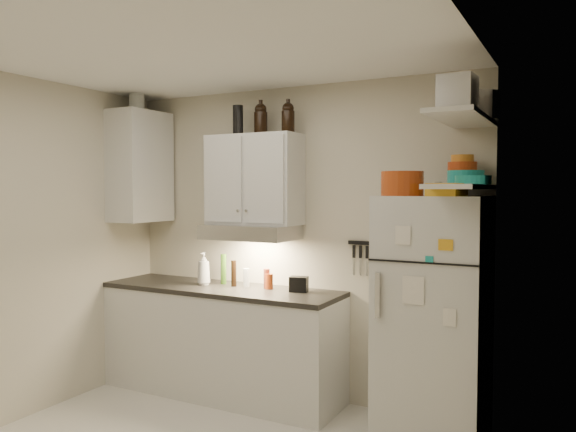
% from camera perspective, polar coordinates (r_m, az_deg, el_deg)
% --- Properties ---
extents(ceiling, '(3.20, 3.00, 0.02)m').
position_cam_1_polar(ceiling, '(3.56, -10.86, 16.77)').
color(ceiling, white).
rests_on(ceiling, ground).
extents(back_wall, '(3.20, 0.02, 2.60)m').
position_cam_1_polar(back_wall, '(4.75, 0.78, -2.64)').
color(back_wall, beige).
rests_on(back_wall, ground).
extents(left_wall, '(0.02, 3.00, 2.60)m').
position_cam_1_polar(left_wall, '(4.65, -26.39, -3.03)').
color(left_wall, beige).
rests_on(left_wall, ground).
extents(right_wall, '(0.02, 3.00, 2.60)m').
position_cam_1_polar(right_wall, '(2.79, 16.38, -6.55)').
color(right_wall, beige).
rests_on(right_wall, ground).
extents(base_cabinet, '(2.10, 0.60, 0.88)m').
position_cam_1_polar(base_cabinet, '(4.92, -6.78, -12.66)').
color(base_cabinet, silver).
rests_on(base_cabinet, floor).
extents(countertop, '(2.10, 0.62, 0.04)m').
position_cam_1_polar(countertop, '(4.82, -6.81, -7.38)').
color(countertop, black).
rests_on(countertop, base_cabinet).
extents(upper_cabinet, '(0.80, 0.33, 0.75)m').
position_cam_1_polar(upper_cabinet, '(4.72, -3.44, 3.71)').
color(upper_cabinet, silver).
rests_on(upper_cabinet, back_wall).
extents(side_cabinet, '(0.33, 0.55, 1.00)m').
position_cam_1_polar(side_cabinet, '(5.30, -14.79, 4.86)').
color(side_cabinet, silver).
rests_on(side_cabinet, left_wall).
extents(range_hood, '(0.76, 0.46, 0.12)m').
position_cam_1_polar(range_hood, '(4.68, -3.84, -1.62)').
color(range_hood, silver).
rests_on(range_hood, back_wall).
extents(fridge, '(0.70, 0.68, 1.70)m').
position_cam_1_polar(fridge, '(4.06, 14.56, -10.08)').
color(fridge, silver).
rests_on(fridge, floor).
extents(shelf_hi, '(0.30, 0.95, 0.03)m').
position_cam_1_polar(shelf_hi, '(3.82, 17.30, 9.47)').
color(shelf_hi, silver).
rests_on(shelf_hi, right_wall).
extents(shelf_lo, '(0.30, 0.95, 0.03)m').
position_cam_1_polar(shelf_lo, '(3.79, 17.20, 2.85)').
color(shelf_lo, silver).
rests_on(shelf_lo, right_wall).
extents(knife_strip, '(0.42, 0.02, 0.03)m').
position_cam_1_polar(knife_strip, '(4.45, 8.69, -2.77)').
color(knife_strip, black).
rests_on(knife_strip, back_wall).
extents(dutch_oven, '(0.36, 0.36, 0.16)m').
position_cam_1_polar(dutch_oven, '(3.85, 11.52, 3.24)').
color(dutch_oven, '#9E3912').
rests_on(dutch_oven, fridge).
extents(book_stack, '(0.23, 0.27, 0.08)m').
position_cam_1_polar(book_stack, '(3.73, 15.82, 2.59)').
color(book_stack, gold).
rests_on(book_stack, fridge).
extents(spice_jar, '(0.07, 0.07, 0.10)m').
position_cam_1_polar(spice_jar, '(3.95, 14.92, 2.69)').
color(spice_jar, silver).
rests_on(spice_jar, fridge).
extents(stock_pot, '(0.29, 0.29, 0.19)m').
position_cam_1_polar(stock_pot, '(4.13, 18.92, 10.47)').
color(stock_pot, silver).
rests_on(stock_pot, shelf_hi).
extents(tin_a, '(0.23, 0.22, 0.18)m').
position_cam_1_polar(tin_a, '(3.83, 16.83, 11.07)').
color(tin_a, '#AAAAAD').
rests_on(tin_a, shelf_hi).
extents(tin_b, '(0.22, 0.22, 0.20)m').
position_cam_1_polar(tin_b, '(3.55, 16.85, 11.89)').
color(tin_b, '#AAAAAD').
rests_on(tin_b, shelf_hi).
extents(bowl_teal, '(0.25, 0.25, 0.10)m').
position_cam_1_polar(bowl_teal, '(4.08, 17.61, 3.73)').
color(bowl_teal, teal).
rests_on(bowl_teal, shelf_lo).
extents(bowl_orange, '(0.20, 0.20, 0.06)m').
position_cam_1_polar(bowl_orange, '(4.11, 17.29, 4.84)').
color(bowl_orange, '#B83911').
rests_on(bowl_orange, bowl_teal).
extents(bowl_yellow, '(0.16, 0.16, 0.05)m').
position_cam_1_polar(bowl_yellow, '(4.11, 17.30, 5.60)').
color(bowl_yellow, orange).
rests_on(bowl_yellow, bowl_orange).
extents(plates, '(0.24, 0.24, 0.06)m').
position_cam_1_polar(plates, '(3.83, 18.28, 3.49)').
color(plates, teal).
rests_on(plates, shelf_lo).
extents(growler_a, '(0.12, 0.12, 0.26)m').
position_cam_1_polar(growler_a, '(4.74, -2.79, 9.85)').
color(growler_a, black).
rests_on(growler_a, upper_cabinet).
extents(growler_b, '(0.14, 0.14, 0.25)m').
position_cam_1_polar(growler_b, '(4.60, 0.01, 9.99)').
color(growler_b, black).
rests_on(growler_b, upper_cabinet).
extents(thermos_a, '(0.09, 0.09, 0.20)m').
position_cam_1_polar(thermos_a, '(4.74, -4.99, 9.44)').
color(thermos_a, black).
rests_on(thermos_a, upper_cabinet).
extents(thermos_b, '(0.10, 0.10, 0.25)m').
position_cam_1_polar(thermos_b, '(4.80, -5.11, 9.66)').
color(thermos_b, black).
rests_on(thermos_b, upper_cabinet).
extents(side_jar, '(0.18, 0.18, 0.18)m').
position_cam_1_polar(side_jar, '(5.34, -15.11, 11.22)').
color(side_jar, silver).
rests_on(side_jar, side_cabinet).
extents(soap_bottle, '(0.14, 0.14, 0.31)m').
position_cam_1_polar(soap_bottle, '(4.91, -8.56, -5.12)').
color(soap_bottle, silver).
rests_on(soap_bottle, countertop).
extents(pepper_mill, '(0.06, 0.06, 0.16)m').
position_cam_1_polar(pepper_mill, '(4.69, -2.19, -6.38)').
color(pepper_mill, brown).
rests_on(pepper_mill, countertop).
extents(oil_bottle, '(0.05, 0.05, 0.26)m').
position_cam_1_polar(oil_bottle, '(4.93, -6.57, -5.37)').
color(oil_bottle, '#305615').
rests_on(oil_bottle, countertop).
extents(vinegar_bottle, '(0.06, 0.06, 0.22)m').
position_cam_1_polar(vinegar_bottle, '(4.81, -5.53, -5.82)').
color(vinegar_bottle, black).
rests_on(vinegar_bottle, countertop).
extents(clear_bottle, '(0.06, 0.06, 0.16)m').
position_cam_1_polar(clear_bottle, '(4.77, -4.26, -6.28)').
color(clear_bottle, silver).
rests_on(clear_bottle, countertop).
extents(red_jar, '(0.07, 0.07, 0.13)m').
position_cam_1_polar(red_jar, '(4.66, -1.92, -6.66)').
color(red_jar, '#9E3912').
rests_on(red_jar, countertop).
extents(caddy, '(0.16, 0.13, 0.12)m').
position_cam_1_polar(caddy, '(4.54, 1.11, -6.94)').
color(caddy, black).
rests_on(caddy, countertop).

